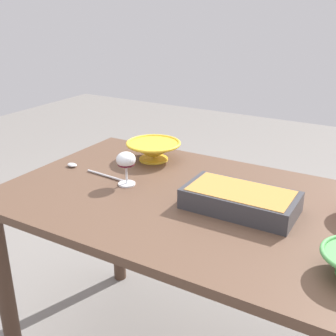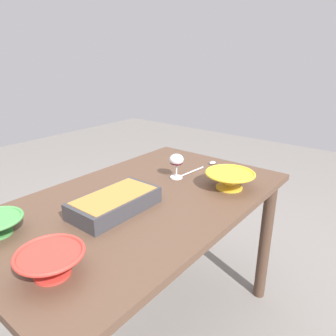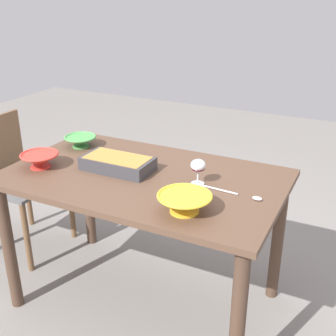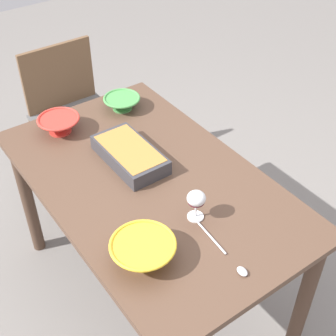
# 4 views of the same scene
# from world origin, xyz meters

# --- Properties ---
(ground_plane) EXTENTS (8.00, 8.00, 0.00)m
(ground_plane) POSITION_xyz_m (0.00, 0.00, 0.00)
(ground_plane) COLOR gray
(dining_table) EXTENTS (1.35, 0.82, 0.76)m
(dining_table) POSITION_xyz_m (0.00, 0.00, 0.64)
(dining_table) COLOR brown
(dining_table) RESTS_ON ground_plane
(chair) EXTENTS (0.42, 0.46, 0.86)m
(chair) POSITION_xyz_m (1.03, -0.13, 0.49)
(chair) COLOR #595959
(chair) RESTS_ON ground_plane
(wine_glass) EXTENTS (0.07, 0.07, 0.12)m
(wine_glass) POSITION_xyz_m (-0.28, -0.02, 0.85)
(wine_glass) COLOR white
(wine_glass) RESTS_ON dining_table
(casserole_dish) EXTENTS (0.35, 0.18, 0.07)m
(casserole_dish) POSITION_xyz_m (0.15, -0.00, 0.80)
(casserole_dish) COLOR #38383D
(casserole_dish) RESTS_ON dining_table
(mixing_bowl) EXTENTS (0.18, 0.18, 0.07)m
(mixing_bowl) POSITION_xyz_m (0.52, -0.19, 0.80)
(mixing_bowl) COLOR #4C994C
(mixing_bowl) RESTS_ON dining_table
(small_bowl) EXTENTS (0.23, 0.23, 0.08)m
(small_bowl) POSITION_xyz_m (-0.33, 0.25, 0.80)
(small_bowl) COLOR yellow
(small_bowl) RESTS_ON dining_table
(serving_bowl) EXTENTS (0.19, 0.19, 0.08)m
(serving_bowl) POSITION_xyz_m (0.52, 0.15, 0.80)
(serving_bowl) COLOR red
(serving_bowl) RESTS_ON dining_table
(serving_spoon) EXTENTS (0.29, 0.04, 0.01)m
(serving_spoon) POSITION_xyz_m (-0.50, 0.01, 0.77)
(serving_spoon) COLOR silver
(serving_spoon) RESTS_ON dining_table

